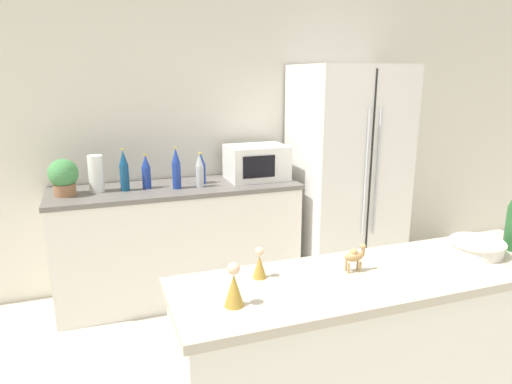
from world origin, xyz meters
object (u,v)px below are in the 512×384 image
Objects in this scene: back_bottle_2 at (200,171)px; wise_man_figurine_crimson at (260,265)px; fruit_bowl at (477,247)px; wise_man_figurine_blue at (234,287)px; refrigerator at (346,175)px; potted_plant at (64,176)px; back_bottle_0 at (176,169)px; camel_figurine at (355,256)px; paper_towel_roll at (96,174)px; microwave at (256,162)px; back_bottle_4 at (201,169)px; back_bottle_3 at (146,172)px; back_bottle_1 at (124,171)px.

back_bottle_2 is 1.84m from wise_man_figurine_crimson.
wise_man_figurine_blue is at bearing -175.71° from fruit_bowl.
refrigerator is 2.26m from potted_plant.
camel_figurine is at bearing -79.10° from back_bottle_0.
paper_towel_roll is 1.02× the size of back_bottle_2.
back_bottle_4 is at bearing 179.14° from microwave.
back_bottle_2 reaches higher than back_bottle_3.
back_bottle_0 reaches higher than camel_figurine.
fruit_bowl is (0.97, -1.94, -0.04)m from back_bottle_0.
microwave reaches higher than wise_man_figurine_crimson.
fruit_bowl is at bearing -104.26° from refrigerator.
wise_man_figurine_crimson reaches higher than fruit_bowl.
paper_towel_roll is 0.79m from back_bottle_4.
back_bottle_3 is 1.12× the size of fruit_bowl.
wise_man_figurine_blue is (-0.53, -0.11, 0.00)m from camel_figurine.
potted_plant is at bearing 120.41° from camel_figurine.
potted_plant is 0.84× the size of back_bottle_0.
back_bottle_1 is 0.16m from back_bottle_3.
back_bottle_3 reaches higher than fruit_bowl.
back_bottle_1 reaches higher than wise_man_figurine_blue.
back_bottle_0 reaches higher than microwave.
paper_towel_roll reaches higher than back_bottle_2.
refrigerator is 1.26m from back_bottle_4.
back_bottle_3 is at bearing -176.51° from back_bottle_4.
paper_towel_roll is 0.20m from back_bottle_1.
microwave is 1.94× the size of back_bottle_4.
refrigerator is 16.30× the size of camel_figurine.
back_bottle_2 is at bearing -4.32° from potted_plant.
paper_towel_roll is 2.18× the size of wise_man_figurine_crimson.
microwave is 1.51× the size of back_bottle_0.
back_bottle_2 is 1.92m from camel_figurine.
back_bottle_1 reaches higher than wise_man_figurine_crimson.
camel_figurine is (-0.31, -2.02, 0.00)m from microwave.
microwave is 0.89m from back_bottle_3.
fruit_bowl is at bearing -2.28° from camel_figurine.
refrigerator is at bearing 51.27° from wise_man_figurine_blue.
wise_man_figurine_blue is at bearing -128.73° from refrigerator.
wise_man_figurine_blue is at bearing -94.56° from back_bottle_0.
refrigerator is 3.83× the size of microwave.
refrigerator is 2.00m from fruit_bowl.
back_bottle_2 reaches higher than camel_figurine.
wise_man_figurine_blue is (-0.38, -2.13, 0.03)m from back_bottle_4.
back_bottle_0 is 1.00× the size of back_bottle_1.
potted_plant is 0.42m from back_bottle_1.
potted_plant is 1.01m from back_bottle_4.
microwave is at bearing 2.01° from back_bottle_1.
potted_plant is (-2.25, 0.07, 0.14)m from refrigerator.
microwave is 3.05× the size of wise_man_figurine_blue.
back_bottle_2 reaches higher than back_bottle_4.
fruit_bowl is at bearing 4.29° from wise_man_figurine_blue.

